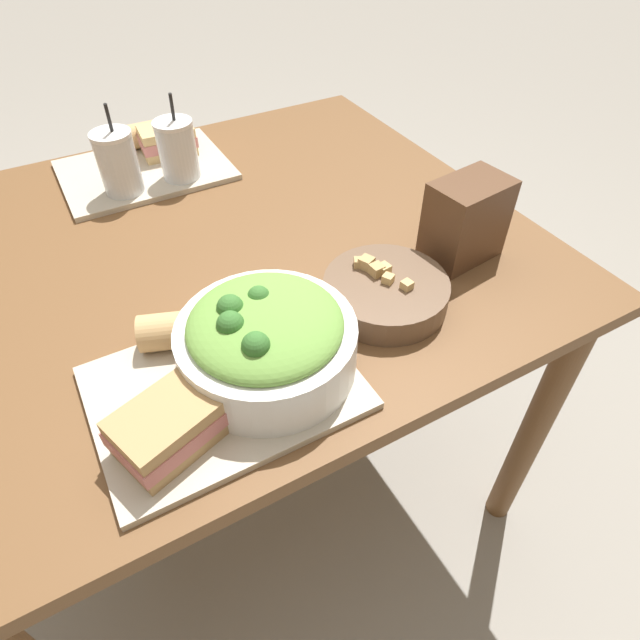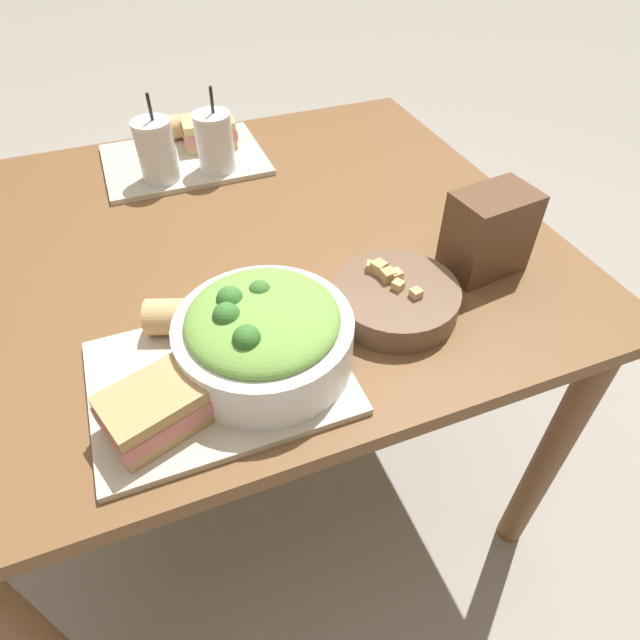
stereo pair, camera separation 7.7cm
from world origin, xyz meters
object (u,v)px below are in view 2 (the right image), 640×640
at_px(salad_bowl, 263,334).
at_px(chip_bag, 488,233).
at_px(soup_bowl, 395,298).
at_px(sandwich_far, 209,132).
at_px(sandwich_near, 155,410).
at_px(drink_cup_dark, 157,152).
at_px(baguette_far, 194,124).
at_px(baguette_near, 192,316).
at_px(drink_cup_red, 215,143).

xyz_separation_m(salad_bowl, chip_bag, (0.43, 0.09, 0.01)).
bearing_deg(soup_bowl, sandwich_far, 102.65).
relative_size(soup_bowl, sandwich_near, 1.36).
xyz_separation_m(sandwich_near, chip_bag, (0.60, 0.15, 0.03)).
relative_size(sandwich_near, drink_cup_dark, 0.82).
xyz_separation_m(sandwich_near, drink_cup_dark, (0.11, 0.66, 0.03)).
height_order(soup_bowl, chip_bag, chip_bag).
xyz_separation_m(baguette_far, chip_bag, (0.38, -0.70, 0.03)).
bearing_deg(sandwich_near, baguette_far, 56.22).
xyz_separation_m(baguette_near, baguette_far, (0.14, 0.68, -0.00)).
relative_size(salad_bowl, drink_cup_red, 1.40).
distance_m(salad_bowl, chip_bag, 0.44).
bearing_deg(drink_cup_red, sandwich_far, 85.21).
relative_size(baguette_far, drink_cup_dark, 0.66).
bearing_deg(chip_bag, salad_bowl, -175.72).
xyz_separation_m(soup_bowl, baguette_near, (-0.32, 0.06, 0.01)).
xyz_separation_m(salad_bowl, soup_bowl, (0.23, 0.04, -0.04)).
height_order(baguette_far, drink_cup_dark, drink_cup_dark).
height_order(baguette_near, drink_cup_red, drink_cup_red).
relative_size(sandwich_far, drink_cup_red, 0.71).
height_order(salad_bowl, baguette_near, salad_bowl).
distance_m(baguette_near, sandwich_far, 0.64).
relative_size(sandwich_near, drink_cup_red, 0.83).
distance_m(baguette_far, drink_cup_red, 0.19).
bearing_deg(drink_cup_dark, sandwich_near, -99.61).
bearing_deg(drink_cup_dark, chip_bag, -46.52).
bearing_deg(chip_bag, baguette_near, 171.25).
bearing_deg(sandwich_far, sandwich_near, -103.66).
distance_m(soup_bowl, sandwich_far, 0.70).
height_order(sandwich_near, baguette_near, sandwich_near).
bearing_deg(baguette_far, sandwich_far, -157.99).
bearing_deg(baguette_far, soup_bowl, -165.55).
xyz_separation_m(salad_bowl, drink_cup_red, (0.07, 0.60, 0.00)).
relative_size(drink_cup_dark, chip_bag, 1.24).
bearing_deg(baguette_far, chip_bag, -150.74).
bearing_deg(soup_bowl, chip_bag, 12.78).
bearing_deg(drink_cup_dark, baguette_far, 58.96).
distance_m(drink_cup_red, chip_bag, 0.63).
relative_size(salad_bowl, baguette_far, 2.08).
xyz_separation_m(sandwich_far, drink_cup_red, (-0.01, -0.12, 0.03)).
bearing_deg(salad_bowl, drink_cup_dark, 95.20).
relative_size(baguette_far, chip_bag, 0.82).
distance_m(sandwich_far, drink_cup_dark, 0.18).
bearing_deg(baguette_far, drink_cup_dark, 150.00).
bearing_deg(sandwich_far, salad_bowl, -92.50).
distance_m(baguette_near, baguette_far, 0.70).
distance_m(salad_bowl, drink_cup_red, 0.60).
height_order(baguette_near, chip_bag, chip_bag).
bearing_deg(sandwich_near, drink_cup_red, 51.18).
relative_size(salad_bowl, sandwich_near, 1.67).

